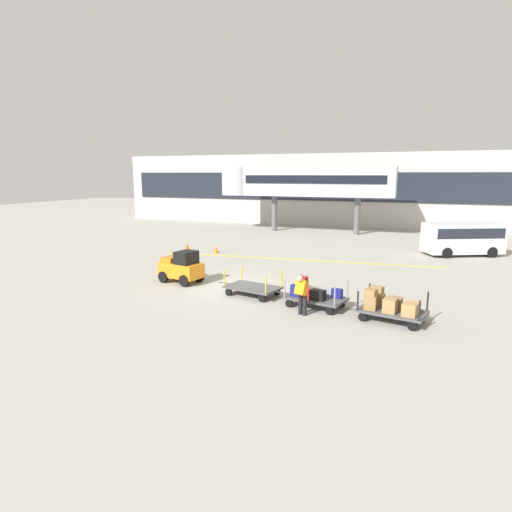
% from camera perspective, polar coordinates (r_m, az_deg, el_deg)
% --- Properties ---
extents(ground_plane, '(120.00, 120.00, 0.00)m').
position_cam_1_polar(ground_plane, '(19.84, -2.87, -4.25)').
color(ground_plane, '#9E9B91').
extents(apron_lead_line, '(17.37, 1.82, 0.01)m').
position_cam_1_polar(apron_lead_line, '(26.34, 5.20, -0.47)').
color(apron_lead_line, yellow).
rests_on(apron_lead_line, ground_plane).
extents(terminal_building, '(48.41, 2.51, 7.24)m').
position_cam_1_polar(terminal_building, '(44.17, 11.12, 8.71)').
color(terminal_building, '#BCB7AD').
rests_on(terminal_building, ground_plane).
extents(jet_bridge, '(15.92, 3.00, 5.87)m').
position_cam_1_polar(jet_bridge, '(38.93, 5.53, 9.91)').
color(jet_bridge, '#B7B7BC').
rests_on(jet_bridge, ground_plane).
extents(baggage_tug, '(2.28, 1.59, 1.58)m').
position_cam_1_polar(baggage_tug, '(20.88, -10.01, -1.51)').
color(baggage_tug, orange).
rests_on(baggage_tug, ground_plane).
extents(baggage_cart_lead, '(3.08, 1.84, 1.10)m').
position_cam_1_polar(baggage_cart_lead, '(18.46, -0.45, -4.29)').
color(baggage_cart_lead, '#4C4C4F').
rests_on(baggage_cart_lead, ground_plane).
extents(baggage_cart_middle, '(3.08, 1.84, 1.10)m').
position_cam_1_polar(baggage_cart_middle, '(17.06, 7.80, -5.13)').
color(baggage_cart_middle, '#4C4C4F').
rests_on(baggage_cart_middle, ground_plane).
extents(baggage_cart_tail, '(3.08, 1.84, 1.17)m').
position_cam_1_polar(baggage_cart_tail, '(16.03, 17.69, -6.41)').
color(baggage_cart_tail, '#4C4C4F').
rests_on(baggage_cart_tail, ground_plane).
extents(baggage_handler, '(0.52, 0.53, 1.56)m').
position_cam_1_polar(baggage_handler, '(15.85, 6.18, -4.98)').
color(baggage_handler, black).
rests_on(baggage_handler, ground_plane).
extents(shuttle_van, '(5.15, 3.79, 2.10)m').
position_cam_1_polar(shuttle_van, '(30.54, 26.10, 2.38)').
color(shuttle_van, silver).
rests_on(shuttle_van, ground_plane).
extents(safety_cone_near, '(0.36, 0.36, 0.55)m').
position_cam_1_polar(safety_cone_near, '(29.57, -9.26, 1.22)').
color(safety_cone_near, '#EA590F').
rests_on(safety_cone_near, ground_plane).
extents(safety_cone_far, '(0.36, 0.36, 0.55)m').
position_cam_1_polar(safety_cone_far, '(28.53, -5.46, 0.97)').
color(safety_cone_far, orange).
rests_on(safety_cone_far, ground_plane).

